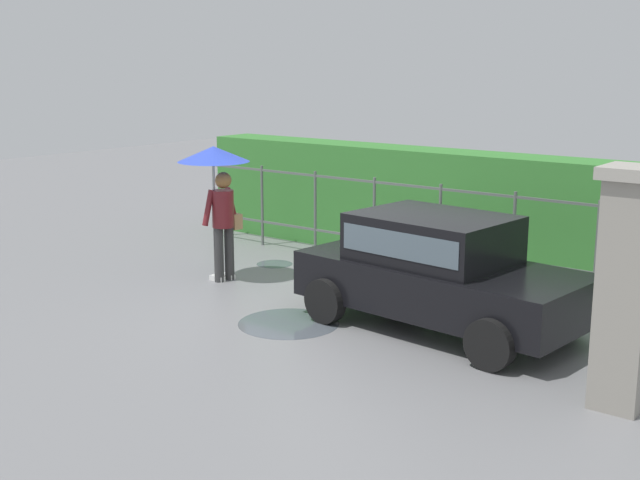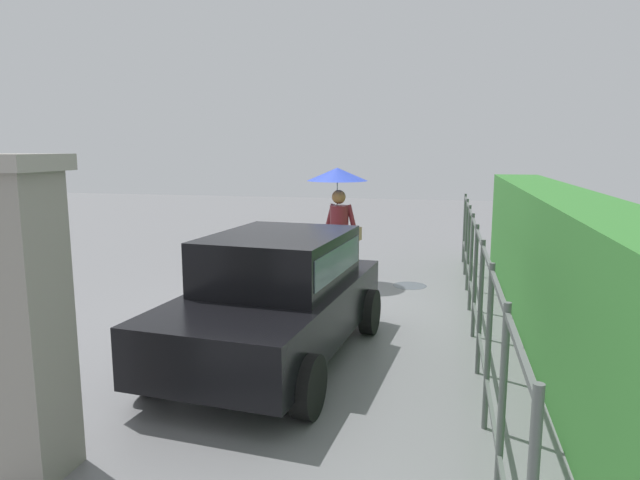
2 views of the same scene
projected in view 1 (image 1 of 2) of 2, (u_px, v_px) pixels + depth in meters
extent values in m
plane|color=slate|center=(329.00, 309.00, 11.48)|extent=(40.00, 40.00, 0.00)
cube|color=black|center=(441.00, 285.00, 10.54)|extent=(3.83, 1.97, 0.60)
cube|color=black|center=(433.00, 238.00, 10.52)|extent=(2.02, 1.60, 0.60)
cube|color=#4C5B66|center=(433.00, 236.00, 10.51)|extent=(1.87, 1.61, 0.33)
cylinder|color=black|center=(561.00, 312.00, 10.37)|extent=(0.61, 0.23, 0.60)
cylinder|color=black|center=(490.00, 344.00, 9.17)|extent=(0.61, 0.23, 0.60)
cylinder|color=black|center=(403.00, 277.00, 12.04)|extent=(0.61, 0.23, 0.60)
cylinder|color=black|center=(325.00, 301.00, 10.84)|extent=(0.61, 0.23, 0.60)
cube|color=red|center=(359.00, 245.00, 12.14)|extent=(0.08, 0.20, 0.16)
cube|color=red|center=(307.00, 258.00, 11.36)|extent=(0.08, 0.20, 0.16)
cylinder|color=#333333|center=(219.00, 255.00, 12.85)|extent=(0.15, 0.15, 0.86)
cylinder|color=#333333|center=(229.00, 253.00, 12.98)|extent=(0.15, 0.15, 0.86)
cube|color=white|center=(217.00, 278.00, 12.97)|extent=(0.26, 0.10, 0.08)
cube|color=white|center=(228.00, 276.00, 13.10)|extent=(0.26, 0.10, 0.08)
cylinder|color=maroon|center=(223.00, 209.00, 12.76)|extent=(0.34, 0.34, 0.58)
sphere|color=#DBAD89|center=(222.00, 181.00, 12.67)|extent=(0.22, 0.22, 0.22)
sphere|color=olive|center=(223.00, 180.00, 12.64)|extent=(0.25, 0.25, 0.25)
cylinder|color=maroon|center=(208.00, 208.00, 12.67)|extent=(0.13, 0.24, 0.56)
cylinder|color=maroon|center=(231.00, 205.00, 12.95)|extent=(0.13, 0.24, 0.56)
cylinder|color=#B2B2B7|center=(214.00, 186.00, 12.70)|extent=(0.02, 0.02, 0.77)
cone|color=blue|center=(213.00, 154.00, 12.60)|extent=(1.11, 1.11, 0.24)
cube|color=tan|center=(232.00, 221.00, 13.07)|extent=(0.36, 0.22, 0.24)
cube|color=gray|center=(626.00, 296.00, 8.00)|extent=(0.48, 0.48, 2.30)
cube|color=#9E998E|center=(636.00, 173.00, 7.75)|extent=(0.60, 0.60, 0.12)
cylinder|color=#59605B|center=(214.00, 199.00, 16.11)|extent=(0.05, 0.05, 1.50)
cylinder|color=#59605B|center=(262.00, 206.00, 15.35)|extent=(0.05, 0.05, 1.50)
cylinder|color=#59605B|center=(315.00, 213.00, 14.60)|extent=(0.05, 0.05, 1.50)
cylinder|color=#59605B|center=(374.00, 221.00, 13.84)|extent=(0.05, 0.05, 1.50)
cylinder|color=#59605B|center=(440.00, 231.00, 13.09)|extent=(0.05, 0.05, 1.50)
cylinder|color=#59605B|center=(513.00, 241.00, 12.33)|extent=(0.05, 0.05, 1.50)
cylinder|color=#59605B|center=(596.00, 253.00, 11.58)|extent=(0.05, 0.05, 1.50)
cube|color=#59605B|center=(441.00, 189.00, 12.94)|extent=(10.07, 0.03, 0.04)
cube|color=#59605B|center=(439.00, 249.00, 13.15)|extent=(10.07, 0.03, 0.04)
cube|color=#387F33|center=(472.00, 209.00, 13.86)|extent=(11.07, 0.90, 1.90)
cylinder|color=#4C545B|center=(289.00, 323.00, 10.87)|extent=(1.34, 1.34, 0.00)
cylinder|color=#4C545B|center=(275.00, 264.00, 14.05)|extent=(0.62, 0.62, 0.00)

